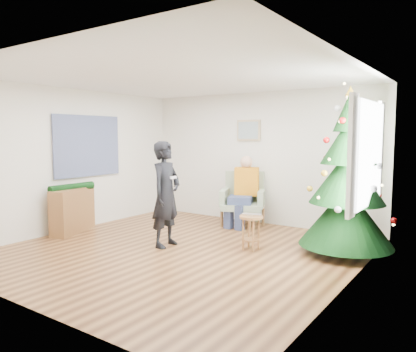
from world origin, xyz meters
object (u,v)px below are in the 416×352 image
Objects in this scene: armchair at (243,206)px; stool at (251,232)px; standing_man at (166,194)px; console at (73,210)px; christmas_tree at (347,180)px.

stool is at bearing -78.94° from armchair.
console is (-1.98, -0.27, -0.43)m from standing_man.
armchair is 1.04× the size of console.
christmas_tree reaches higher than armchair.
armchair is (-0.94, 1.40, 0.12)m from stool.
console is at bearing -165.22° from stool.
christmas_tree is at bearing -1.92° from console.
stool is 1.69m from armchair.
armchair is 0.62× the size of standing_man.
christmas_tree reaches higher than stool.
christmas_tree is 4.72m from console.
standing_man is 1.66× the size of console.
christmas_tree reaches higher than console.
standing_man is at bearing -154.64° from stool.
standing_man is at bearing -154.33° from christmas_tree.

